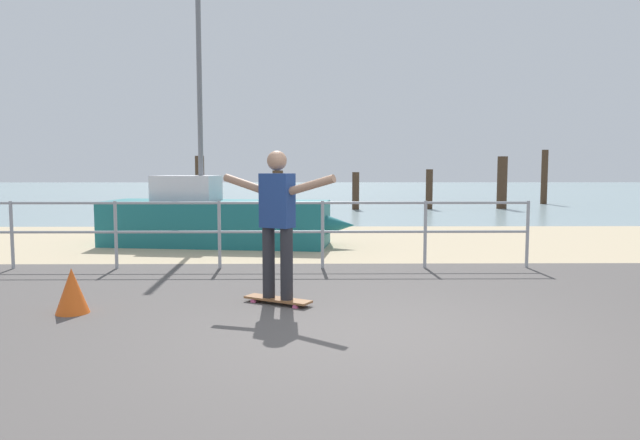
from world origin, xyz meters
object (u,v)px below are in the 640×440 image
Objects in this scene: skateboard at (278,300)px; skateboarder at (277,216)px; sailboat at (224,220)px; traffic_cone at (72,292)px.

skateboarder is (0.00, -0.00, 0.95)m from skateboard.
sailboat is 5.51m from traffic_cone.
traffic_cone reaches higher than skateboard.
sailboat is 3.07× the size of skateboarder.
skateboarder reaches higher than traffic_cone.
traffic_cone is at bearing -97.99° from sailboat.
skateboard is 2.18m from traffic_cone.
skateboarder is at bearing 10.49° from traffic_cone.
skateboard is at bearing -74.84° from sailboat.
skateboard is 0.48× the size of skateboarder.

